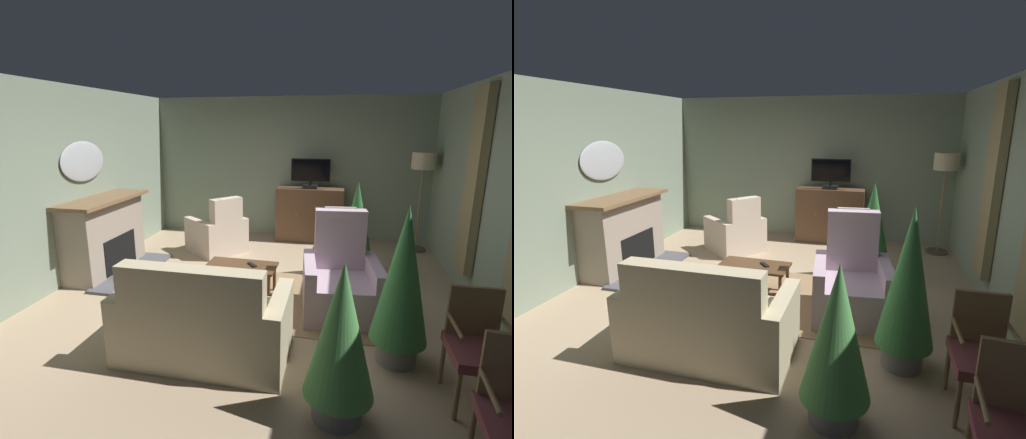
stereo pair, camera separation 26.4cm
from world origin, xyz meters
The scene contains 21 objects.
ground_plane centered at (0.00, 0.00, -0.02)m, with size 5.95×6.57×0.04m, color tan.
wall_back centered at (0.00, 3.04, 1.36)m, with size 5.95×0.10×2.73m, color gray.
wall_left centered at (-2.72, 0.00, 1.36)m, with size 0.10×6.57×2.73m, color gray.
wall_right_with_window centered at (2.72, 0.00, 1.36)m, with size 0.10×6.57×2.73m, color gray.
curtain_panel_far centered at (2.61, 0.63, 1.50)m, with size 0.10×0.44×2.29m, color #8E7F56.
rug_central centered at (0.16, 0.01, 0.01)m, with size 2.60×1.74×0.01m, color #8E704C.
fireplace centered at (-2.40, 0.41, 0.55)m, with size 0.97×1.63×1.15m.
wall_mirror_oval centered at (-2.64, 0.41, 1.67)m, with size 0.06×0.96×0.58m, color #B2B7BF.
tv_cabinet centered at (0.47, 2.69, 0.49)m, with size 1.26×0.47×1.03m.
television centered at (0.47, 2.63, 1.33)m, with size 0.72×0.20×0.56m.
coffee_table centered at (-0.20, 0.06, 0.35)m, with size 0.93×0.50×0.40m.
tv_remote centered at (-0.06, 0.08, 0.41)m, with size 0.17×0.05×0.02m, color black.
sofa_floral centered at (-0.20, -1.39, 0.34)m, with size 1.60×0.88×1.01m.
armchair_facing_sofa centered at (1.07, -0.16, 0.36)m, with size 0.96×0.98×1.21m.
armchair_angled_to_table centered at (-1.04, 1.66, 0.32)m, with size 1.15×1.15×1.02m.
side_chair_beside_plant centered at (2.13, -1.47, 0.50)m, with size 0.44×0.49×0.91m.
potted_plant_tall_palm_by_window centered at (1.27, 1.04, 0.75)m, with size 0.54×0.54×1.41m.
potted_plant_on_hearth_side centered at (1.60, -1.06, 0.81)m, with size 0.52×0.52×1.52m.
potted_plant_leafy_by_curtain centered at (1.06, -1.91, 0.68)m, with size 0.53×0.53×1.26m.
cat centered at (-1.22, 0.10, 0.09)m, with size 0.49×0.53×0.19m.
floor_lamp centered at (2.39, 2.50, 1.41)m, with size 0.39×0.39×1.74m.
Camera 1 is at (0.99, -4.42, 2.17)m, focal length 26.43 mm.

